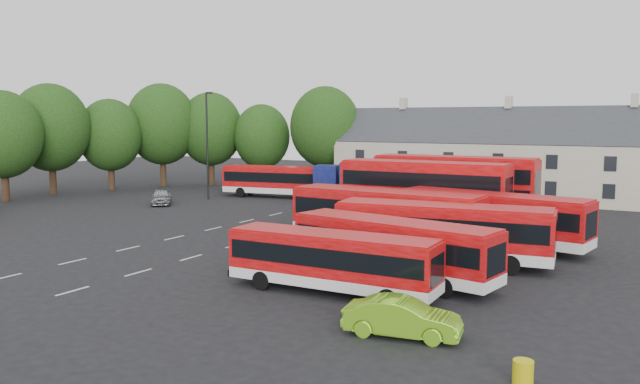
% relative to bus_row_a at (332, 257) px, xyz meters
% --- Properties ---
extents(ground, '(140.00, 140.00, 0.00)m').
position_rel_bus_row_a_xyz_m(ground, '(-15.44, 8.46, -1.65)').
color(ground, black).
rests_on(ground, ground).
extents(lane_markings, '(5.15, 33.80, 0.01)m').
position_rel_bus_row_a_xyz_m(lane_markings, '(-12.94, 10.46, -1.64)').
color(lane_markings, beige).
rests_on(lane_markings, ground).
extents(treeline, '(29.92, 32.59, 12.01)m').
position_rel_bus_row_a_xyz_m(treeline, '(-36.18, 27.83, 5.03)').
color(treeline, black).
rests_on(treeline, ground).
extents(terrace_houses, '(35.70, 7.13, 10.06)m').
position_rel_bus_row_a_xyz_m(terrace_houses, '(-1.44, 38.46, 2.21)').
color(terrace_houses, beige).
rests_on(terrace_houses, ground).
extents(bus_row_a, '(9.77, 2.51, 2.75)m').
position_rel_bus_row_a_xyz_m(bus_row_a, '(0.00, 0.00, 0.00)').
color(bus_row_a, silver).
rests_on(bus_row_a, ground).
extents(bus_row_b, '(10.75, 4.12, 2.97)m').
position_rel_bus_row_a_xyz_m(bus_row_b, '(1.47, 3.41, 0.13)').
color(bus_row_b, silver).
rests_on(bus_row_b, ground).
extents(bus_row_c, '(11.70, 4.02, 3.24)m').
position_rel_bus_row_a_xyz_m(bus_row_c, '(2.36, 8.05, 0.30)').
color(bus_row_c, silver).
rests_on(bus_row_c, ground).
extents(bus_row_d, '(12.31, 3.54, 3.44)m').
position_rel_bus_row_a_xyz_m(bus_row_d, '(-2.35, 11.17, 0.42)').
color(bus_row_d, silver).
rests_on(bus_row_d, ground).
extents(bus_row_e, '(11.96, 4.51, 3.30)m').
position_rel_bus_row_a_xyz_m(bus_row_e, '(3.46, 13.85, 0.34)').
color(bus_row_e, silver).
rests_on(bus_row_e, ground).
extents(bus_dd_south, '(11.84, 2.77, 4.85)m').
position_rel_bus_row_a_xyz_m(bus_dd_south, '(-2.27, 17.53, 1.11)').
color(bus_dd_south, silver).
rests_on(bus_dd_south, ground).
extents(bus_dd_north, '(12.24, 2.95, 5.01)m').
position_rel_bus_row_a_xyz_m(bus_dd_north, '(-1.53, 22.13, 1.20)').
color(bus_dd_north, silver).
rests_on(bus_dd_north, ground).
extents(bus_north, '(11.40, 4.46, 3.15)m').
position_rel_bus_row_a_xyz_m(bus_north, '(-21.50, 27.87, 0.24)').
color(bus_north, silver).
rests_on(bus_north, ground).
extents(box_truck, '(9.04, 5.37, 3.78)m').
position_rel_bus_row_a_xyz_m(box_truck, '(-12.58, 28.82, 0.47)').
color(box_truck, black).
rests_on(box_truck, ground).
extents(silver_car, '(4.13, 4.36, 1.46)m').
position_rel_bus_row_a_xyz_m(silver_car, '(-27.96, 18.26, -0.92)').
color(silver_car, '#989B9F').
rests_on(silver_car, ground).
extents(lime_car, '(4.40, 2.17, 1.39)m').
position_rel_bus_row_a_xyz_m(lime_car, '(4.86, -3.63, -0.96)').
color(lime_car, '#72B91C').
rests_on(lime_car, ground).
extents(grit_bin, '(0.60, 0.60, 0.75)m').
position_rel_bus_row_a_xyz_m(grit_bin, '(9.54, -5.75, -1.27)').
color(grit_bin, '#C5B60B').
rests_on(grit_bin, ground).
extents(lamppost, '(0.72, 0.48, 10.43)m').
position_rel_bus_row_a_xyz_m(lamppost, '(-26.58, 23.27, 3.92)').
color(lamppost, black).
rests_on(lamppost, ground).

